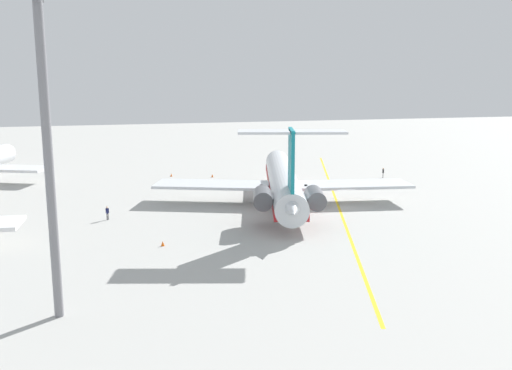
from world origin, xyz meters
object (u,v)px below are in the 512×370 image
safety_cone_wingtip (212,176)px  safety_cone_tail (163,244)px  light_mast (47,144)px  main_jetliner (284,182)px  ground_crew_near_nose (383,171)px  ground_crew_near_tail (107,211)px  safety_cone_nose (171,175)px

safety_cone_wingtip → safety_cone_tail: same height
light_mast → safety_cone_tail: bearing=-29.6°
main_jetliner → ground_crew_near_nose: bearing=-41.4°
main_jetliner → safety_cone_wingtip: (24.57, 5.98, -3.06)m
ground_crew_near_nose → light_mast: bearing=72.6°
main_jetliner → ground_crew_near_nose: main_jetliner is taller
ground_crew_near_tail → safety_cone_tail: 14.36m
ground_crew_near_nose → ground_crew_near_tail: ground_crew_near_nose is taller
ground_crew_near_nose → safety_cone_tail: size_ratio=3.25×
main_jetliner → safety_cone_nose: main_jetliner is taller
safety_cone_nose → safety_cone_wingtip: size_ratio=1.00×
main_jetliner → safety_cone_tail: size_ratio=75.51×
ground_crew_near_nose → safety_cone_wingtip: ground_crew_near_nose is taller
ground_crew_near_nose → safety_cone_tail: (-32.15, 42.06, -0.86)m
ground_crew_near_tail → safety_cone_wingtip: size_ratio=3.24×
light_mast → safety_cone_wingtip: bearing=-21.0°
ground_crew_near_tail → light_mast: light_mast is taller
main_jetliner → ground_crew_near_nose: (16.55, -23.70, -2.20)m
main_jetliner → ground_crew_near_tail: (-2.50, 24.20, -2.21)m
safety_cone_nose → safety_cone_wingtip: bearing=-109.3°
safety_cone_tail → main_jetliner: bearing=-49.6°
main_jetliner → safety_cone_tail: bearing=144.0°
main_jetliner → ground_crew_near_tail: main_jetliner is taller
safety_cone_wingtip → light_mast: size_ratio=0.02×
main_jetliner → light_mast: light_mast is taller
safety_cone_nose → safety_cone_tail: (-42.67, 5.25, 0.00)m
main_jetliner → safety_cone_wingtip: main_jetliner is taller
safety_cone_wingtip → safety_cone_tail: size_ratio=1.00×
ground_crew_near_tail → main_jetliner: bearing=-62.7°
ground_crew_near_tail → light_mast: size_ratio=0.07×
ground_crew_near_nose → safety_cone_wingtip: size_ratio=3.25×
safety_cone_nose → light_mast: 62.20m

